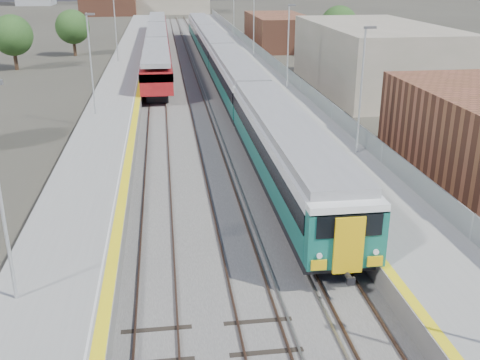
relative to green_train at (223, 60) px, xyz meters
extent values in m
plane|color=#47443A|center=(-1.50, -0.83, -2.38)|extent=(320.00, 320.00, 0.00)
cube|color=#565451|center=(-3.75, 1.67, -2.35)|extent=(10.50, 155.00, 0.06)
cube|color=#4C3323|center=(-0.72, 4.17, -2.27)|extent=(0.07, 160.00, 0.14)
cube|color=#4C3323|center=(0.72, 4.17, -2.27)|extent=(0.07, 160.00, 0.14)
cube|color=#4C3323|center=(-4.22, 4.17, -2.27)|extent=(0.07, 160.00, 0.14)
cube|color=#4C3323|center=(-2.78, 4.17, -2.27)|extent=(0.07, 160.00, 0.14)
cube|color=#4C3323|center=(-7.72, 4.17, -2.27)|extent=(0.07, 160.00, 0.14)
cube|color=#4C3323|center=(-6.28, 4.17, -2.27)|extent=(0.07, 160.00, 0.14)
cube|color=gray|center=(-1.05, 4.17, -2.28)|extent=(0.08, 160.00, 0.10)
cube|color=gray|center=(-2.45, 4.17, -2.28)|extent=(0.08, 160.00, 0.10)
cube|color=slate|center=(3.75, 1.67, -1.88)|extent=(4.70, 155.00, 1.00)
cube|color=gray|center=(3.75, 1.67, -1.38)|extent=(4.70, 155.00, 0.03)
cube|color=yellow|center=(1.65, 1.67, -1.36)|extent=(0.40, 155.00, 0.01)
cube|color=gray|center=(5.95, 1.67, -0.78)|extent=(0.06, 155.00, 1.20)
cylinder|color=#9EA0A3|center=(5.10, -28.83, 2.39)|extent=(0.12, 0.12, 7.50)
cube|color=#4C4C4F|center=(5.35, -28.83, 6.04)|extent=(0.70, 0.18, 0.14)
cylinder|color=#9EA0A3|center=(5.10, -8.83, 2.39)|extent=(0.12, 0.12, 7.50)
cube|color=#4C4C4F|center=(5.35, -8.83, 6.04)|extent=(0.70, 0.18, 0.14)
cylinder|color=#9EA0A3|center=(5.10, 11.17, 2.39)|extent=(0.12, 0.12, 7.50)
cylinder|color=#9EA0A3|center=(5.10, 31.17, 2.39)|extent=(0.12, 0.12, 7.50)
cube|color=slate|center=(-10.55, 1.67, -1.88)|extent=(4.30, 155.00, 1.00)
cube|color=gray|center=(-10.55, 1.67, -1.38)|extent=(4.30, 155.00, 0.03)
cube|color=yellow|center=(-8.65, 1.67, -1.36)|extent=(0.45, 155.00, 0.01)
cube|color=silver|center=(-9.00, 1.67, -1.36)|extent=(0.08, 155.00, 0.01)
cylinder|color=#9EA0A3|center=(-11.70, -42.83, 2.39)|extent=(0.12, 0.12, 7.50)
cylinder|color=#9EA0A3|center=(-11.70, -16.83, 2.39)|extent=(0.12, 0.12, 7.50)
cube|color=#4C4C4F|center=(-11.45, -16.83, 6.04)|extent=(0.70, 0.18, 0.14)
cylinder|color=#9EA0A3|center=(-11.70, 9.17, 2.39)|extent=(0.12, 0.12, 7.50)
cube|color=gray|center=(14.50, -5.83, 0.82)|extent=(11.00, 22.00, 6.40)
cube|color=brown|center=(11.50, 27.17, 0.02)|extent=(8.00, 18.00, 4.80)
cube|color=brown|center=(-19.50, 94.17, 0.42)|extent=(14.00, 12.00, 5.60)
cube|color=black|center=(0.00, -31.73, -1.44)|extent=(2.90, 20.81, 0.49)
cube|color=#105648|center=(0.00, -31.73, -0.59)|extent=(3.01, 20.81, 1.22)
cube|color=black|center=(0.00, -31.73, 0.37)|extent=(3.07, 20.81, 0.83)
cube|color=white|center=(0.00, -31.73, 1.03)|extent=(3.01, 20.81, 0.51)
cube|color=gray|center=(0.00, -31.73, 1.48)|extent=(2.67, 20.81, 0.43)
cube|color=black|center=(0.00, -10.42, -1.44)|extent=(2.90, 20.81, 0.49)
cube|color=#105648|center=(0.00, -10.42, -0.59)|extent=(3.01, 20.81, 1.22)
cube|color=black|center=(0.00, -10.42, 0.37)|extent=(3.07, 20.81, 0.83)
cube|color=white|center=(0.00, -10.42, 1.03)|extent=(3.01, 20.81, 0.51)
cube|color=gray|center=(0.00, -10.42, 1.48)|extent=(2.67, 20.81, 0.43)
cube|color=black|center=(0.00, 10.89, -1.44)|extent=(2.90, 20.81, 0.49)
cube|color=#105648|center=(0.00, 10.89, -0.59)|extent=(3.01, 20.81, 1.22)
cube|color=black|center=(0.00, 10.89, 0.37)|extent=(3.07, 20.81, 0.83)
cube|color=white|center=(0.00, 10.89, 1.03)|extent=(3.01, 20.81, 0.51)
cube|color=gray|center=(0.00, 10.89, 1.48)|extent=(2.67, 20.81, 0.43)
cube|color=black|center=(0.00, 32.19, -1.44)|extent=(2.90, 20.81, 0.49)
cube|color=#105648|center=(0.00, 32.19, -0.59)|extent=(3.01, 20.81, 1.22)
cube|color=black|center=(0.00, 32.19, 0.37)|extent=(3.07, 20.81, 0.83)
cube|color=white|center=(0.00, 32.19, 1.03)|extent=(3.01, 20.81, 0.51)
cube|color=gray|center=(0.00, 32.19, 1.48)|extent=(2.67, 20.81, 0.43)
cube|color=#105648|center=(0.00, -42.40, -0.09)|extent=(2.99, 0.64, 2.24)
cube|color=black|center=(0.00, -42.73, 0.55)|extent=(2.45, 0.06, 0.85)
cube|color=gold|center=(0.00, -42.80, -0.20)|extent=(1.12, 0.11, 2.24)
cube|color=black|center=(-7.00, -1.66, -1.89)|extent=(1.97, 16.78, 0.69)
cube|color=maroon|center=(-7.00, -1.66, -0.25)|extent=(2.91, 19.74, 2.08)
cube|color=black|center=(-7.00, -1.66, 0.27)|extent=(2.97, 19.74, 0.73)
cube|color=gray|center=(-7.00, -1.66, 1.31)|extent=(2.60, 19.74, 0.42)
cube|color=black|center=(-7.00, 18.58, -1.89)|extent=(1.97, 16.78, 0.69)
cube|color=maroon|center=(-7.00, 18.58, -0.25)|extent=(2.91, 19.74, 2.08)
cube|color=black|center=(-7.00, 18.58, 0.27)|extent=(2.97, 19.74, 0.73)
cube|color=gray|center=(-7.00, 18.58, 1.31)|extent=(2.60, 19.74, 0.42)
cube|color=black|center=(-7.00, 38.82, -1.89)|extent=(1.97, 16.78, 0.69)
cube|color=maroon|center=(-7.00, 38.82, -0.25)|extent=(2.91, 19.74, 2.08)
cube|color=black|center=(-7.00, 38.82, 0.27)|extent=(2.97, 19.74, 0.73)
cube|color=gray|center=(-7.00, 38.82, 1.31)|extent=(2.60, 19.74, 0.42)
cylinder|color=#382619|center=(-23.87, 10.79, -1.25)|extent=(0.44, 0.44, 2.26)
sphere|color=#1B3D17|center=(-23.87, 10.79, 1.70)|extent=(4.78, 4.78, 4.78)
cylinder|color=#382619|center=(-18.46, 21.62, -1.29)|extent=(0.44, 0.44, 2.19)
sphere|color=#1B3D17|center=(-18.46, 21.62, 1.56)|extent=(4.61, 4.61, 4.61)
cylinder|color=#382619|center=(17.53, 15.82, -1.19)|extent=(0.44, 0.44, 2.39)
sphere|color=#1B3D17|center=(17.53, 15.82, 1.93)|extent=(5.05, 5.05, 5.05)
camera|label=1|loc=(-6.34, -60.21, 9.23)|focal=42.00mm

